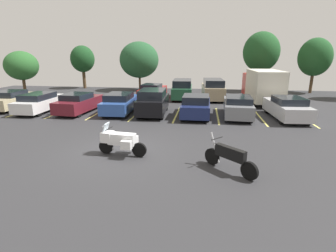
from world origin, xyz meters
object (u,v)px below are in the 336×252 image
motorcycle_touring (120,140)px  car_far_green (182,89)px  box_truck (262,85)px  car_grey (238,106)px  car_far_red (153,91)px  car_black (153,102)px  motorcycle_second (229,157)px  car_champagne (13,100)px  car_blue (120,103)px  car_navy (196,106)px  car_far_tan (213,89)px  car_maroon (79,103)px  car_silver (287,108)px  car_white (41,102)px

motorcycle_touring → car_far_green: size_ratio=0.45×
motorcycle_touring → box_truck: 16.29m
car_grey → car_far_red: bearing=136.7°
motorcycle_touring → car_black: size_ratio=0.49×
motorcycle_second → car_champagne: size_ratio=0.39×
car_far_green → motorcycle_second: bearing=-79.0°
car_blue → car_grey: 8.39m
car_champagne → car_black: car_black is taller
car_navy → car_far_tan: bearing=79.3°
car_grey → car_maroon: bearing=-179.2°
car_silver → car_black: bearing=179.9°
car_black → car_silver: car_black is taller
car_navy → car_far_tan: (1.34, 7.10, 0.23)m
car_far_tan → car_champagne: bearing=-157.7°
car_white → car_silver: car_silver is taller
motorcycle_touring → car_blue: bearing=107.7°
car_grey → box_truck: (2.73, 5.85, 0.79)m
car_champagne → car_silver: 20.44m
car_blue → car_navy: (5.54, -0.36, 0.01)m
motorcycle_touring → car_far_green: (1.40, 14.84, 0.27)m
car_far_tan → car_grey: bearing=-77.5°
motorcycle_touring → car_black: bearing=90.8°
motorcycle_touring → car_silver: size_ratio=0.45×
car_white → car_far_green: size_ratio=1.00×
car_white → motorcycle_second: bearing=-33.7°
car_champagne → car_white: car_champagne is taller
car_black → car_far_green: 7.12m
motorcycle_touring → car_silver: (8.99, 7.87, 0.08)m
motorcycle_second → car_maroon: size_ratio=0.40×
motorcycle_touring → car_blue: size_ratio=0.46×
car_far_green → box_truck: size_ratio=0.73×
motorcycle_second → car_far_green: bearing=101.0°
car_black → car_far_tan: car_far_tan is taller
motorcycle_touring → car_champagne: bearing=143.7°
car_far_green → motorcycle_touring: bearing=-95.4°
car_grey → car_far_red: car_grey is taller
car_blue → car_far_green: size_ratio=0.98×
car_white → car_far_green: 12.31m
car_maroon → car_far_tan: bearing=35.1°
motorcycle_second → car_maroon: bearing=138.9°
car_silver → box_truck: size_ratio=0.72×
motorcycle_touring → car_far_tan: (4.30, 14.83, 0.31)m
car_champagne → car_navy: (14.39, -0.66, 0.02)m
motorcycle_second → car_far_green: (-3.09, 15.88, 0.37)m
car_black → car_far_green: bearing=77.8°
car_navy → box_truck: box_truck is taller
car_far_red → car_navy: bearing=-58.1°
car_far_red → car_white: bearing=-135.0°
car_black → car_grey: bearing=1.0°
car_black → car_far_green: size_ratio=0.91×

